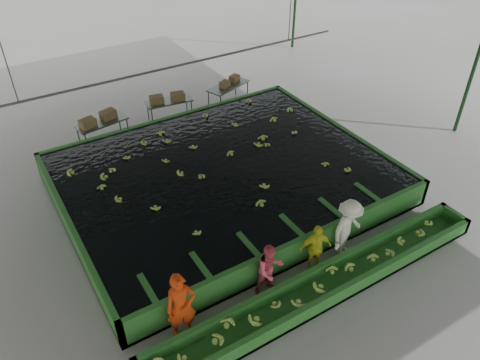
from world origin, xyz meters
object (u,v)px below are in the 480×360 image
worker_c (315,248)px  sorting_trough (325,286)px  worker_b (270,270)px  flotation_tank (224,178)px  box_stack_right (230,84)px  worker_a (181,307)px  packing_table_mid (170,110)px  packing_table_right (228,95)px  box_stack_left (99,122)px  box_stack_mid (168,101)px  packing_table_left (104,132)px  worker_d (348,229)px

worker_c → sorting_trough: bearing=-92.1°
worker_b → flotation_tank: bearing=78.9°
worker_c → box_stack_right: worker_c is taller
sorting_trough → worker_a: bearing=167.4°
sorting_trough → packing_table_mid: 10.39m
packing_table_right → box_stack_left: bearing=-178.1°
worker_c → box_stack_left: bearing=122.7°
packing_table_mid → box_stack_left: 3.02m
flotation_tank → sorting_trough: bearing=-90.0°
packing_table_right → box_stack_mid: box_stack_mid is taller
flotation_tank → box_stack_mid: (0.43, 5.23, 0.39)m
sorting_trough → packing_table_left: packing_table_left is taller
worker_b → box_stack_left: 9.36m
flotation_tank → worker_b: size_ratio=6.52×
worker_d → box_stack_right: 9.73m
sorting_trough → box_stack_left: 10.39m
worker_c → box_stack_mid: 9.53m
worker_b → packing_table_mid: bearing=84.2°
packing_table_mid → worker_d: bearing=-84.9°
box_stack_left → worker_d: bearing=-67.6°
sorting_trough → box_stack_right: size_ratio=8.73×
flotation_tank → packing_table_right: (3.22, 5.16, -0.01)m
flotation_tank → packing_table_left: flotation_tank is taller
flotation_tank → box_stack_mid: 5.26m
packing_table_right → box_stack_mid: bearing=178.6°
worker_c → packing_table_right: 9.92m
worker_b → box_stack_right: (4.50, 9.53, 0.12)m
worker_d → packing_table_left: 10.00m
worker_a → worker_c: 3.86m
worker_b → packing_table_right: size_ratio=0.78×
box_stack_mid → box_stack_right: (2.90, 0.00, 0.05)m
flotation_tank → worker_b: (-1.17, -4.30, 0.32)m
flotation_tank → packing_table_mid: bearing=84.5°
flotation_tank → packing_table_left: 5.50m
packing_table_left → box_stack_mid: (2.80, 0.26, 0.41)m
sorting_trough → worker_b: (-1.17, 0.80, 0.52)m
packing_table_left → box_stack_left: (-0.10, 0.00, 0.43)m
worker_a → box_stack_mid: bearing=77.7°
worker_b → box_stack_right: bearing=68.8°
packing_table_left → worker_b: bearing=-82.7°
worker_d → packing_table_mid: 9.63m
sorting_trough → packing_table_left: size_ratio=5.30×
worker_d → box_stack_mid: worker_d is taller
packing_table_left → flotation_tank: bearing=-64.6°
worker_c → worker_d: worker_d is taller
worker_d → box_stack_mid: bearing=79.7°
box_stack_right → worker_c: bearing=-107.8°
packing_table_left → packing_table_mid: bearing=6.0°
box_stack_left → packing_table_left: bearing=-0.6°
flotation_tank → worker_d: bearing=-72.4°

